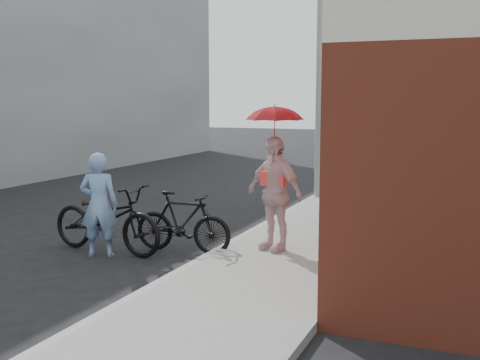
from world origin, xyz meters
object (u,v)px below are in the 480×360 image
Objects in this scene: officer at (99,205)px; bike_left at (107,218)px; utility_pole at (322,54)px; bike_right at (183,222)px; planter at (355,227)px; kimono_woman at (274,193)px.

officer is 0.77× the size of bike_left.
utility_pole is at bearing -126.68° from officer.
bike_left is at bearing 109.44° from bike_right.
utility_pole is 17.70× the size of planter.
utility_pole reaches higher than kimono_woman.
utility_pole is at bearing 113.78° from planter.
kimono_woman is (0.67, -5.27, -2.50)m from utility_pole.
utility_pole reaches higher than bike_left.
utility_pole is at bearing -11.88° from bike_left.
utility_pole is 7.05m from officer.
planter is at bearing -49.76° from bike_left.
kimono_woman is at bearing -179.02° from officer.
utility_pole is 3.32× the size of bike_left.
bike_left is 5.33× the size of planter.
planter is (3.47, 2.63, -0.59)m from officer.
kimono_woman is 2.05m from planter.
bike_right is 4.15× the size of planter.
utility_pole is 4.29× the size of officer.
utility_pole is 4.27× the size of bike_right.
officer is (-1.88, -6.25, -2.68)m from utility_pole.
bike_left is 1.29× the size of bike_right.
bike_right is (1.13, 0.46, -0.06)m from bike_left.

